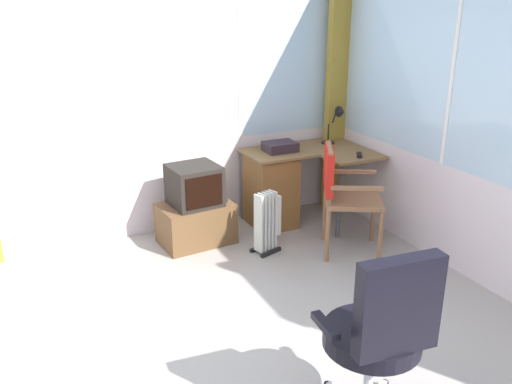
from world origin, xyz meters
name	(u,v)px	position (x,y,z in m)	size (l,w,h in m)	color
north_window_panel	(119,88)	(0.00, 2.32, 1.38)	(4.52, 0.07, 2.77)	silver
curtain_corner	(338,80)	(2.16, 2.19, 1.34)	(0.25, 0.07, 2.67)	#A38530
desk	(276,185)	(1.36, 1.99, 0.39)	(1.16, 0.87, 0.73)	brown
desk_lamp	(338,119)	(2.06, 2.00, 0.99)	(0.22, 0.19, 0.39)	black
tv_remote	(359,155)	(2.00, 1.53, 0.74)	(0.04, 0.15, 0.02)	black
paper_tray	(280,147)	(1.41, 2.00, 0.78)	(0.30, 0.23, 0.09)	#2D2229
wooden_armchair	(339,185)	(1.57, 1.21, 0.61)	(0.66, 0.65, 0.95)	#8D5F3F
office_chair	(382,329)	(0.58, -0.66, 0.61)	(0.61, 0.58, 1.04)	#B7B7BF
tv_on_stand	(196,209)	(0.51, 1.90, 0.32)	(0.68, 0.50, 0.73)	brown
space_heater	(268,221)	(1.02, 1.46, 0.28)	(0.29, 0.23, 0.55)	silver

